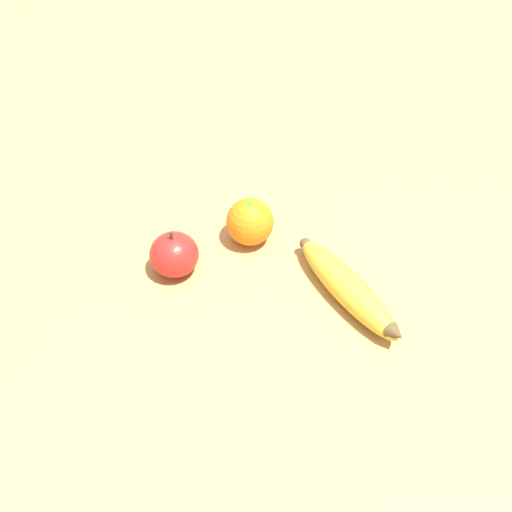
% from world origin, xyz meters
% --- Properties ---
extents(ground_plane, '(3.00, 3.00, 0.00)m').
position_xyz_m(ground_plane, '(0.00, 0.00, 0.00)').
color(ground_plane, tan).
extents(banana, '(0.21, 0.12, 0.04)m').
position_xyz_m(banana, '(0.18, -0.07, 0.02)').
color(banana, gold).
rests_on(banana, ground_plane).
extents(orange, '(0.07, 0.07, 0.07)m').
position_xyz_m(orange, '(-0.00, -0.05, 0.04)').
color(orange, orange).
rests_on(orange, ground_plane).
extents(apple, '(0.07, 0.07, 0.08)m').
position_xyz_m(apple, '(-0.05, -0.16, 0.03)').
color(apple, red).
rests_on(apple, ground_plane).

